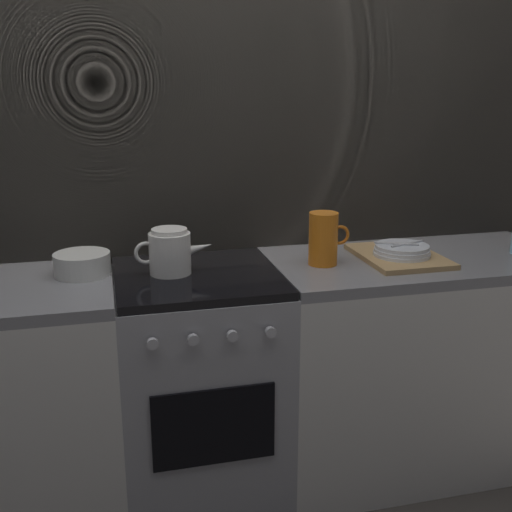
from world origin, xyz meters
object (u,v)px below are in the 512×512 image
mixing_bowl (82,264)px  kettle (170,252)px  dish_pile (400,254)px  stove_unit (200,386)px  pitcher (324,239)px

mixing_bowl → kettle: bearing=-11.4°
kettle → dish_pile: size_ratio=0.71×
kettle → dish_pile: bearing=-2.2°
stove_unit → pitcher: (0.48, -0.00, 0.55)m
mixing_bowl → stove_unit: bearing=-12.1°
mixing_bowl → pitcher: bearing=-5.7°
stove_unit → dish_pile: (0.80, -0.01, 0.47)m
mixing_bowl → dish_pile: (1.20, -0.10, -0.02)m
kettle → pitcher: size_ratio=1.42×
pitcher → dish_pile: pitcher is taller
pitcher → dish_pile: size_ratio=0.50×
stove_unit → kettle: kettle is taller
kettle → mixing_bowl: 0.32m
dish_pile → pitcher: bearing=178.4°
kettle → stove_unit: bearing=-14.5°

